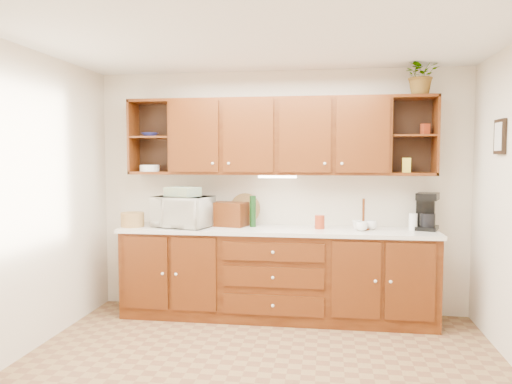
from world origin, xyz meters
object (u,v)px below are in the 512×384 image
(microwave, at_px, (183,212))
(coffee_maker, at_px, (427,212))
(bread_box, at_px, (229,214))
(potted_plant, at_px, (421,75))

(microwave, height_order, coffee_maker, coffee_maker)
(microwave, xyz_separation_m, coffee_maker, (2.51, 0.17, 0.02))
(microwave, bearing_deg, bread_box, 29.50)
(microwave, relative_size, coffee_maker, 1.55)
(microwave, xyz_separation_m, potted_plant, (2.42, 0.13, 1.39))
(microwave, distance_m, bread_box, 0.49)
(microwave, height_order, bread_box, microwave)
(bread_box, bearing_deg, potted_plant, 14.37)
(microwave, distance_m, coffee_maker, 2.51)
(microwave, height_order, potted_plant, potted_plant)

